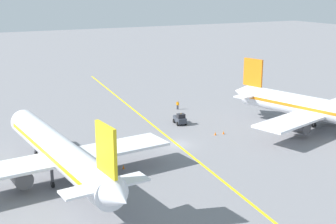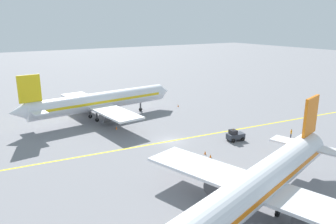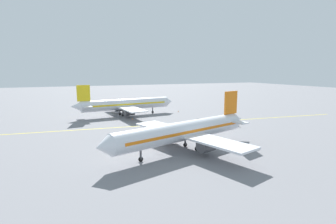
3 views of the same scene
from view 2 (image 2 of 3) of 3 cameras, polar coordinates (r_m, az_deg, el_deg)
The scene contains 10 objects.
ground_plane at distance 56.32m, azimuth 0.55°, elevation -5.06°, with size 400.00×400.00×0.00m, color slate.
apron_yellow_centreline at distance 56.32m, azimuth 0.55°, elevation -5.05°, with size 0.40×120.00×0.01m, color yellow.
airplane_at_gate at distance 35.32m, azimuth 15.52°, elevation -12.14°, with size 28.33×34.88×10.60m.
airplane_adjacent_stand at distance 69.50m, azimuth -11.83°, elevation 1.79°, with size 28.38×35.55×10.60m.
baggage_tug_dark at distance 57.41m, azimuth 11.61°, elevation -4.03°, with size 2.12×3.19×2.11m.
ground_crew_worker at distance 61.19m, azimuth 20.65°, elevation -3.50°, with size 0.44×0.44×1.68m.
traffic_cone_near_nose at distance 49.98m, azimuth 7.42°, elevation -7.60°, with size 0.32×0.32×0.55m, color orange.
traffic_cone_mid_apron at distance 51.13m, azimuth 6.49°, elevation -7.02°, with size 0.32×0.32×0.55m, color orange.
traffic_cone_by_wingtip at distance 63.00m, azimuth -8.97°, elevation -2.74°, with size 0.32×0.32×0.55m, color orange.
traffic_cone_far_edge at distance 78.78m, azimuth 1.77°, elevation 1.14°, with size 0.32×0.32×0.55m, color orange.
Camera 2 is at (-44.55, 28.26, 19.72)m, focal length 35.00 mm.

